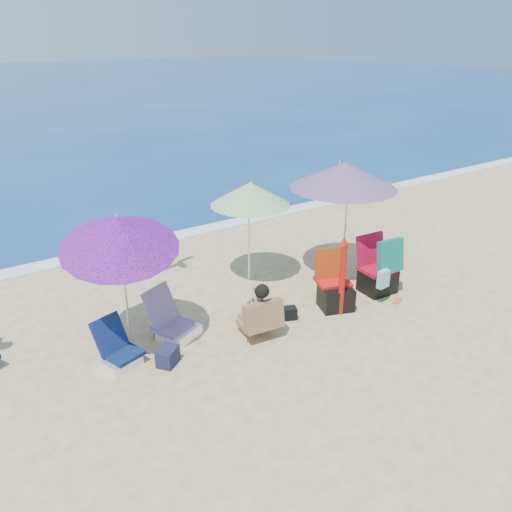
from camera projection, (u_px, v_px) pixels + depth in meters
ground at (307, 336)px, 8.27m from camera, size 120.00×120.00×0.00m
foam at (167, 238)px, 12.12m from camera, size 120.00×0.50×0.04m
umbrella_turquoise at (344, 176)px, 9.56m from camera, size 2.53×2.53×2.28m
umbrella_striped at (250, 194)px, 9.49m from camera, size 1.60×1.60×1.97m
umbrella_blue at (119, 233)px, 7.19m from camera, size 2.13×2.17×2.29m
furled_umbrella at (343, 272)px, 8.63m from camera, size 0.16×0.16×1.41m
chair_navy at (118, 353)px, 7.50m from camera, size 0.66×0.71×0.68m
chair_rainbow at (173, 325)px, 8.19m from camera, size 0.82×0.88×0.78m
camp_chair_left at (335, 291)px, 9.06m from camera, size 0.76×0.83×0.98m
camp_chair_right at (379, 273)px, 9.51m from camera, size 0.72×0.80×1.10m
person_center at (259, 312)px, 8.07m from camera, size 0.66×0.61×0.93m
bag_navy_a at (168, 356)px, 7.53m from camera, size 0.40×0.39×0.25m
bag_black_a at (164, 331)px, 8.22m from camera, size 0.29×0.23×0.20m
bag_tan at (249, 321)px, 8.44m from camera, size 0.32×0.24×0.27m
bag_navy_b at (381, 254)px, 10.94m from camera, size 0.38×0.29×0.28m
bag_black_b at (288, 313)px, 8.73m from camera, size 0.32×0.27×0.21m
orange_item at (397, 301)px, 9.31m from camera, size 0.26×0.19×0.03m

